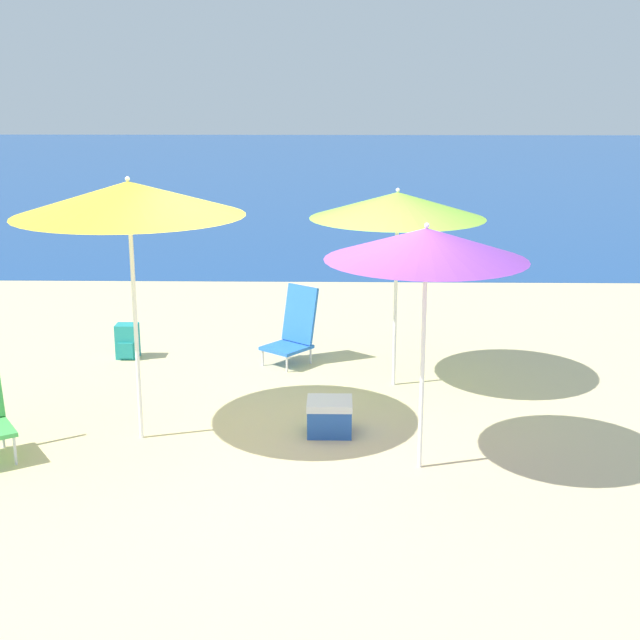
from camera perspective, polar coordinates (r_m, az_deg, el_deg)
ground_plane at (r=7.77m, az=-1.11°, el=-7.92°), size 60.00×60.00×0.00m
sea_water at (r=33.73m, az=0.66°, el=9.85°), size 60.00×40.00×0.01m
beach_umbrella_lime at (r=8.83m, az=4.99°, el=7.32°), size 1.74×1.74×2.03m
beach_umbrella_yellow at (r=7.52m, az=-12.15°, el=7.59°), size 1.92×1.92×2.28m
beach_umbrella_purple at (r=6.83m, az=6.82°, el=4.83°), size 1.57×1.57×2.00m
beach_chair_blue at (r=9.85m, az=-1.66°, el=-0.55°), size 0.67×0.68×0.85m
backpack_teal at (r=10.28m, az=-12.22°, el=-1.35°), size 0.24×0.23×0.39m
cooler_box at (r=7.94m, az=0.62°, el=-6.19°), size 0.40×0.36×0.31m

